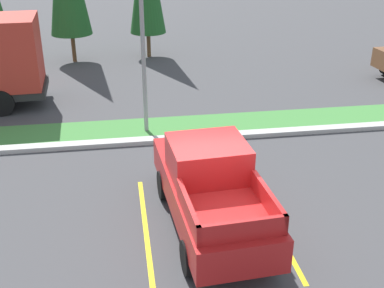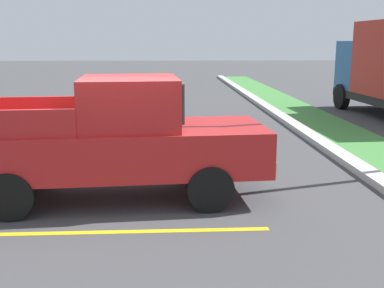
{
  "view_description": "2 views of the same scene",
  "coord_description": "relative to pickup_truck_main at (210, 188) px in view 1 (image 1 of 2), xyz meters",
  "views": [
    {
      "loc": [
        -2.07,
        -9.81,
        6.93
      ],
      "look_at": [
        -0.31,
        1.55,
        1.5
      ],
      "focal_mm": 46.43,
      "sensor_mm": 36.0,
      "label": 1
    },
    {
      "loc": [
        7.82,
        0.95,
        2.69
      ],
      "look_at": [
        -0.37,
        1.39,
        0.89
      ],
      "focal_mm": 43.93,
      "sensor_mm": 36.0,
      "label": 2
    }
  ],
  "objects": [
    {
      "name": "parking_line_far",
      "position": [
        1.55,
        -0.05,
        -1.04
      ],
      "size": [
        0.12,
        4.8,
        0.01
      ],
      "primitive_type": "cube",
      "color": "yellow",
      "rests_on": "ground"
    },
    {
      "name": "curb_strip",
      "position": [
        0.11,
        4.93,
        -0.97
      ],
      "size": [
        56.0,
        0.4,
        0.15
      ],
      "primitive_type": "cube",
      "color": "#B2B2AD",
      "rests_on": "ground"
    },
    {
      "name": "parking_line_near",
      "position": [
        -1.55,
        -0.05,
        -1.04
      ],
      "size": [
        0.12,
        4.8,
        0.01
      ],
      "primitive_type": "cube",
      "color": "yellow",
      "rests_on": "ground"
    },
    {
      "name": "grass_median",
      "position": [
        0.11,
        6.03,
        -1.01
      ],
      "size": [
        56.0,
        1.8,
        0.06
      ],
      "primitive_type": "cube",
      "color": "#42843D",
      "rests_on": "ground"
    },
    {
      "name": "pickup_truck_main",
      "position": [
        0.0,
        0.0,
        0.0
      ],
      "size": [
        2.25,
        5.34,
        2.1
      ],
      "color": "black",
      "rests_on": "ground"
    },
    {
      "name": "street_light",
      "position": [
        -1.11,
        5.66,
        2.6
      ],
      "size": [
        0.24,
        1.49,
        6.21
      ],
      "color": "gray",
      "rests_on": "ground"
    },
    {
      "name": "ground_plane",
      "position": [
        0.11,
        -0.07,
        -1.04
      ],
      "size": [
        120.0,
        120.0,
        0.0
      ],
      "primitive_type": "plane",
      "color": "#424244"
    }
  ]
}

